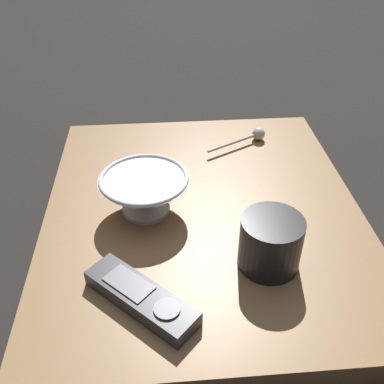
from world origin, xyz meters
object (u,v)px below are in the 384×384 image
coffee_mug (270,243)px  teaspoon (254,135)px  cereal_bowl (145,190)px  tv_remote_near (141,297)px

coffee_mug → teaspoon: (0.36, -0.05, -0.03)m
cereal_bowl → teaspoon: 0.31m
cereal_bowl → coffee_mug: size_ratio=1.66×
coffee_mug → tv_remote_near: coffee_mug is taller
teaspoon → tv_remote_near: size_ratio=0.83×
tv_remote_near → teaspoon: bearing=-29.5°
cereal_bowl → tv_remote_near: size_ratio=0.95×
coffee_mug → tv_remote_near: bearing=107.9°
coffee_mug → teaspoon: 0.36m
coffee_mug → tv_remote_near: 0.20m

